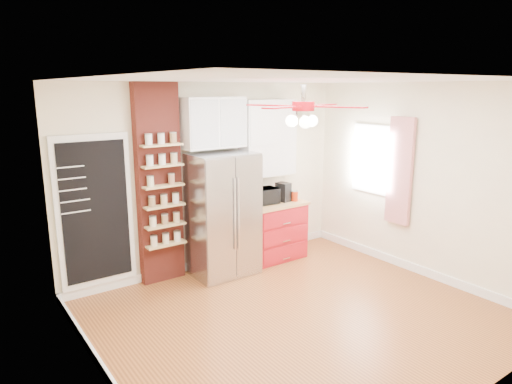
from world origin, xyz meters
TOP-DOWN VIEW (x-y plane):
  - floor at (0.00, 0.00)m, footprint 4.50×4.50m
  - ceiling at (0.00, 0.00)m, footprint 4.50×4.50m
  - wall_back at (0.00, 2.00)m, footprint 4.50×0.02m
  - wall_front at (0.00, -2.00)m, footprint 4.50×0.02m
  - wall_left at (-2.25, 0.00)m, footprint 0.02×4.00m
  - wall_right at (2.25, 0.00)m, footprint 0.02×4.00m
  - chalkboard at (-1.70, 1.96)m, footprint 0.95×0.05m
  - brick_pillar at (-0.85, 1.92)m, footprint 0.60×0.16m
  - fridge at (-0.05, 1.63)m, footprint 0.90×0.70m
  - upper_glass_cabinet at (-0.05, 1.82)m, footprint 0.90×0.35m
  - red_cabinet at (0.92, 1.68)m, footprint 0.94×0.64m
  - upper_shelf_unit at (0.92, 1.85)m, footprint 0.90×0.30m
  - window at (2.23, 0.90)m, footprint 0.04×0.75m
  - curtain at (2.18, 0.35)m, footprint 0.06×0.40m
  - ceiling_fan at (0.00, 0.00)m, footprint 1.40×1.40m
  - toaster_oven at (0.73, 1.69)m, footprint 0.45×0.31m
  - coffee_maker at (1.08, 1.65)m, footprint 0.19×0.24m
  - canister_left at (1.22, 1.55)m, footprint 0.13×0.13m
  - canister_right at (1.26, 1.65)m, footprint 0.11×0.11m
  - pantry_jar_oats at (-1.02, 1.79)m, footprint 0.12×0.12m
  - pantry_jar_beans at (-0.74, 1.77)m, footprint 0.11×0.11m

SIDE VIEW (x-z plane):
  - floor at x=0.00m, z-range 0.00..0.00m
  - red_cabinet at x=0.92m, z-range 0.00..0.90m
  - fridge at x=-0.05m, z-range 0.00..1.75m
  - canister_right at x=1.26m, z-range 0.90..1.03m
  - canister_left at x=1.22m, z-range 0.90..1.05m
  - toaster_oven at x=0.73m, z-range 0.90..1.14m
  - coffee_maker at x=1.08m, z-range 0.90..1.19m
  - chalkboard at x=-1.70m, z-range 0.12..2.08m
  - wall_back at x=0.00m, z-range 0.00..2.70m
  - wall_front at x=0.00m, z-range 0.00..2.70m
  - wall_left at x=-2.25m, z-range 0.00..2.70m
  - wall_right at x=2.25m, z-range 0.00..2.70m
  - brick_pillar at x=-0.85m, z-range 0.00..2.70m
  - pantry_jar_oats at x=-1.02m, z-range 1.37..1.50m
  - pantry_jar_beans at x=-0.74m, z-range 1.37..1.50m
  - curtain at x=2.18m, z-range 0.67..2.23m
  - window at x=2.23m, z-range 1.02..2.08m
  - upper_shelf_unit at x=0.92m, z-range 1.30..2.45m
  - upper_glass_cabinet at x=-0.05m, z-range 1.80..2.50m
  - ceiling_fan at x=0.00m, z-range 2.20..2.65m
  - ceiling at x=0.00m, z-range 2.70..2.70m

